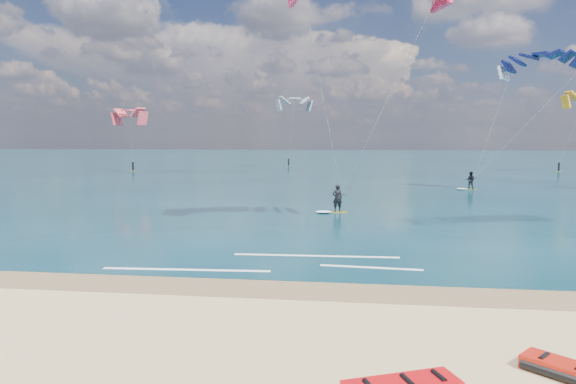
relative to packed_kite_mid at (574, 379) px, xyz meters
name	(u,v)px	position (x,y,z in m)	size (l,w,h in m)	color
ground	(317,188)	(-8.86, 42.95, 0.00)	(320.00, 320.00, 0.00)	tan
wet_sand_strip	(242,287)	(-8.86, 5.95, 0.00)	(320.00, 2.40, 0.01)	brown
sea	(337,161)	(-8.86, 106.95, 0.02)	(320.00, 200.00, 0.04)	#093033
packed_kite_mid	(574,379)	(0.00, 0.00, 0.00)	(2.39, 1.04, 0.38)	red
kitesurfer_main	(353,84)	(-5.08, 20.45, 8.62)	(9.84, 10.63, 16.77)	yellow
kitesurfer_far	(508,114)	(9.85, 41.07, 7.66)	(11.58, 6.71, 14.52)	#C3D920
shoreline_foam	(282,263)	(-7.90, 9.49, 0.05)	(12.97, 3.66, 0.01)	white
distant_kites	(345,136)	(-6.37, 70.84, 5.61)	(73.05, 20.73, 12.13)	#F74852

